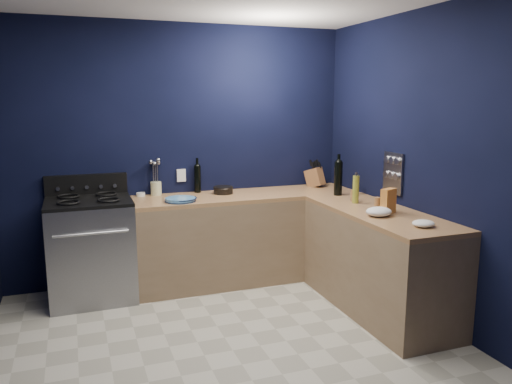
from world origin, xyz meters
name	(u,v)px	position (x,y,z in m)	size (l,w,h in m)	color
floor	(233,352)	(0.00, 0.00, -0.01)	(3.50, 3.50, 0.02)	#B3AD9D
wall_back	(180,154)	(0.00, 1.76, 1.30)	(3.50, 0.02, 2.60)	black
wall_right	(436,168)	(1.76, 0.00, 1.30)	(0.02, 3.50, 2.60)	black
wall_front	(367,248)	(0.00, -1.76, 1.30)	(3.50, 0.02, 2.60)	black
cab_back	(246,238)	(0.60, 1.44, 0.43)	(2.30, 0.63, 0.86)	#836A4F
top_back	(246,196)	(0.60, 1.44, 0.88)	(2.30, 0.63, 0.04)	brown
cab_right	(378,263)	(1.44, 0.29, 0.43)	(0.63, 1.67, 0.86)	#836A4F
top_right	(380,213)	(1.44, 0.29, 0.88)	(0.63, 1.67, 0.04)	brown
gas_range	(91,251)	(-0.93, 1.42, 0.46)	(0.76, 0.66, 0.92)	gray
oven_door	(93,262)	(-0.93, 1.10, 0.45)	(0.59, 0.02, 0.42)	black
cooktop	(88,201)	(-0.93, 1.42, 0.94)	(0.76, 0.66, 0.03)	black
backguard	(87,185)	(-0.93, 1.72, 1.04)	(0.76, 0.06, 0.20)	black
spice_panel	(393,173)	(1.74, 0.55, 1.18)	(0.02, 0.28, 0.38)	gray
wall_outlet	(181,175)	(0.00, 1.74, 1.08)	(0.09, 0.02, 0.13)	white
plate_stack	(180,200)	(-0.11, 1.29, 0.92)	(0.29, 0.29, 0.04)	teal
ramekin	(141,194)	(-0.42, 1.69, 0.92)	(0.09, 0.09, 0.03)	white
utensil_crock	(156,188)	(-0.27, 1.69, 0.97)	(0.11, 0.11, 0.14)	beige
wine_bottle_back	(198,179)	(0.16, 1.69, 1.04)	(0.07, 0.07, 0.28)	black
lemon_basket	(223,190)	(0.39, 1.53, 0.94)	(0.20, 0.20, 0.07)	black
knife_block	(315,178)	(1.46, 1.59, 1.00)	(0.11, 0.18, 0.20)	brown
wine_bottle_right	(338,179)	(1.45, 1.06, 1.07)	(0.08, 0.08, 0.33)	black
oil_bottle	(356,189)	(1.41, 0.66, 1.03)	(0.06, 0.06, 0.26)	olive
spice_jar_near	(353,196)	(1.43, 0.74, 0.96)	(0.05, 0.05, 0.11)	olive
spice_jar_far	(377,203)	(1.48, 0.40, 0.95)	(0.05, 0.05, 0.10)	olive
crouton_bag	(388,201)	(1.45, 0.19, 1.01)	(0.14, 0.07, 0.21)	#AB4125
towel_front	(379,212)	(1.32, 0.13, 0.94)	(0.22, 0.19, 0.08)	white
towel_end	(423,223)	(1.44, -0.29, 0.93)	(0.17, 0.16, 0.05)	white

